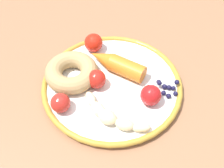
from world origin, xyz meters
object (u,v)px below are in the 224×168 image
object	(u,v)px
tomato_near	(151,95)
tomato_far	(96,79)
dining_table	(118,105)
donut	(71,72)
banana	(112,116)
tomato_extra	(94,43)
carrot_orange	(116,64)
tomato_mid	(60,103)
blueberry_pile	(166,88)
plate	(112,85)

from	to	relation	value
tomato_near	tomato_far	world-z (taller)	tomato_near
dining_table	donut	bearing A→B (deg)	-170.75
banana	tomato_extra	xyz separation A→B (m)	(-0.09, 0.18, 0.01)
banana	tomato_near	xyz separation A→B (m)	(0.07, 0.06, 0.01)
carrot_orange	tomato_mid	xyz separation A→B (m)	(-0.08, -0.13, 0.00)
donut	tomato_mid	size ratio (longest dim) A/B	2.88
tomato_near	donut	bearing A→B (deg)	171.93
blueberry_pile	tomato_mid	size ratio (longest dim) A/B	1.25
dining_table	plate	distance (m)	0.09
dining_table	tomato_near	xyz separation A→B (m)	(0.07, -0.04, 0.11)
blueberry_pile	tomato_extra	bearing A→B (deg)	154.99
donut	tomato_far	xyz separation A→B (m)	(0.06, -0.01, 0.00)
blueberry_pile	tomato_near	distance (m)	0.05
dining_table	tomato_extra	world-z (taller)	tomato_extra
tomato_mid	tomato_extra	xyz separation A→B (m)	(0.02, 0.18, 0.00)
banana	tomato_mid	xyz separation A→B (m)	(-0.10, 0.00, 0.01)
tomato_near	blueberry_pile	bearing A→B (deg)	51.72
carrot_orange	tomato_far	world-z (taller)	tomato_far
donut	tomato_far	world-z (taller)	tomato_far
plate	banana	size ratio (longest dim) A/B	2.03
dining_table	tomato_extra	bearing A→B (deg)	134.56
blueberry_pile	tomato_extra	world-z (taller)	tomato_extra
blueberry_pile	tomato_near	size ratio (longest dim) A/B	1.16
carrot_orange	tomato_extra	xyz separation A→B (m)	(-0.07, 0.05, 0.00)
banana	tomato_extra	world-z (taller)	tomato_extra
plate	tomato_extra	world-z (taller)	tomato_extra
banana	tomato_near	distance (m)	0.09
tomato_near	carrot_orange	bearing A→B (deg)	140.95
tomato_far	tomato_mid	bearing A→B (deg)	-125.11
dining_table	donut	size ratio (longest dim) A/B	10.91
blueberry_pile	tomato_extra	distance (m)	0.20
plate	tomato_far	xyz separation A→B (m)	(-0.03, -0.01, 0.02)
banana	tomato_far	world-z (taller)	tomato_far
plate	tomato_mid	bearing A→B (deg)	-134.39
banana	donut	distance (m)	0.14
donut	tomato_near	xyz separation A→B (m)	(0.18, -0.03, 0.00)
tomato_near	tomato_extra	bearing A→B (deg)	141.33
dining_table	tomato_mid	size ratio (longest dim) A/B	31.47
plate	tomato_far	distance (m)	0.04
tomato_mid	tomato_far	bearing A→B (deg)	54.89
blueberry_pile	plate	bearing A→B (deg)	-175.18
plate	donut	size ratio (longest dim) A/B	2.65
tomato_extra	tomato_far	bearing A→B (deg)	-71.50
dining_table	donut	xyz separation A→B (m)	(-0.10, -0.02, 0.11)
tomato_far	tomato_extra	size ratio (longest dim) A/B	0.94
carrot_orange	tomato_near	world-z (taller)	tomato_near
tomato_near	tomato_far	bearing A→B (deg)	171.91
plate	tomato_near	size ratio (longest dim) A/B	7.10
dining_table	tomato_extra	distance (m)	0.16
plate	tomato_near	bearing A→B (deg)	-17.71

